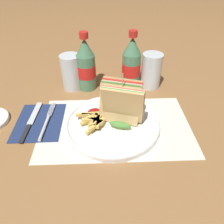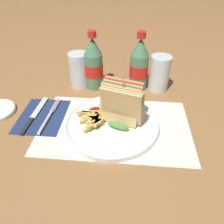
% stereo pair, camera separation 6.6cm
% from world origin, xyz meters
% --- Properties ---
extents(ground_plane, '(4.00, 4.00, 0.00)m').
position_xyz_m(ground_plane, '(0.00, 0.00, 0.00)').
color(ground_plane, olive).
extents(placemat, '(0.46, 0.29, 0.00)m').
position_xyz_m(placemat, '(0.01, -0.02, 0.00)').
color(placemat, silver).
rests_on(placemat, ground_plane).
extents(plate_main, '(0.29, 0.29, 0.02)m').
position_xyz_m(plate_main, '(0.00, -0.02, 0.01)').
color(plate_main, white).
rests_on(plate_main, ground_plane).
extents(club_sandwich, '(0.14, 0.12, 0.16)m').
position_xyz_m(club_sandwich, '(0.03, -0.01, 0.08)').
color(club_sandwich, tan).
rests_on(club_sandwich, plate_main).
extents(fries_pile, '(0.09, 0.08, 0.02)m').
position_xyz_m(fries_pile, '(-0.06, -0.03, 0.03)').
color(fries_pile, '#E0B756').
rests_on(fries_pile, plate_main).
extents(ketchup_blob, '(0.05, 0.04, 0.02)m').
position_xyz_m(ketchup_blob, '(-0.05, 0.02, 0.03)').
color(ketchup_blob, maroon).
rests_on(ketchup_blob, plate_main).
extents(napkin, '(0.14, 0.18, 0.00)m').
position_xyz_m(napkin, '(-0.23, 0.01, 0.00)').
color(napkin, navy).
rests_on(napkin, ground_plane).
extents(fork, '(0.02, 0.18, 0.01)m').
position_xyz_m(fork, '(-0.20, -0.01, 0.01)').
color(fork, silver).
rests_on(fork, napkin).
extents(knife, '(0.03, 0.19, 0.00)m').
position_xyz_m(knife, '(-0.25, 0.01, 0.01)').
color(knife, black).
rests_on(knife, napkin).
extents(coke_bottle_near, '(0.07, 0.07, 0.21)m').
position_xyz_m(coke_bottle_near, '(-0.09, 0.21, 0.09)').
color(coke_bottle_near, '#4C7F5B').
rests_on(coke_bottle_near, ground_plane).
extents(coke_bottle_far, '(0.07, 0.07, 0.21)m').
position_xyz_m(coke_bottle_far, '(0.08, 0.22, 0.09)').
color(coke_bottle_far, '#4C7F5B').
rests_on(coke_bottle_far, ground_plane).
extents(glass_near, '(0.07, 0.07, 0.13)m').
position_xyz_m(glass_near, '(0.16, 0.21, 0.07)').
color(glass_near, silver).
rests_on(glass_near, ground_plane).
extents(glass_far, '(0.07, 0.07, 0.13)m').
position_xyz_m(glass_far, '(-0.14, 0.21, 0.06)').
color(glass_far, silver).
rests_on(glass_far, ground_plane).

